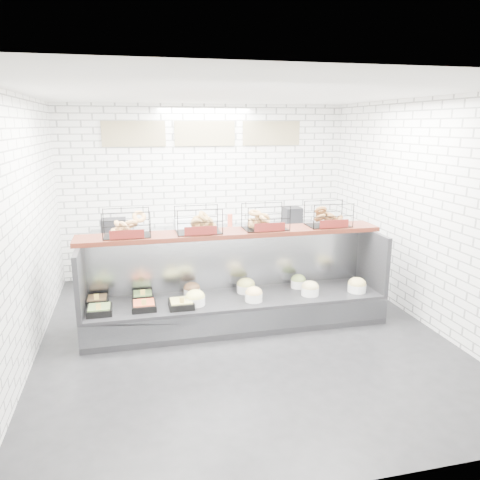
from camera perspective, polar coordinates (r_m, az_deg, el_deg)
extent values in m
plane|color=black|center=(6.21, 0.17, -11.33)|extent=(5.50, 5.50, 0.00)
cube|color=white|center=(8.40, -4.21, 5.99)|extent=(5.00, 0.02, 3.00)
cube|color=white|center=(5.71, -25.01, 0.98)|extent=(0.02, 5.50, 3.00)
cube|color=white|center=(6.76, 21.28, 3.16)|extent=(0.02, 5.50, 3.00)
cube|color=white|center=(5.64, 0.20, 17.47)|extent=(5.00, 5.50, 0.02)
cube|color=tan|center=(8.19, -12.82, 12.51)|extent=(1.05, 0.03, 0.42)
cube|color=tan|center=(8.30, -4.30, 12.82)|extent=(1.05, 0.03, 0.42)
cube|color=tan|center=(8.57, 3.85, 12.86)|extent=(1.05, 0.03, 0.42)
cube|color=black|center=(6.40, -0.46, -8.59)|extent=(4.00, 0.90, 0.40)
cube|color=#93969B|center=(6.00, 0.48, -9.96)|extent=(4.00, 0.03, 0.28)
cube|color=#93969B|center=(6.58, -1.26, -2.43)|extent=(4.00, 0.08, 0.80)
cube|color=black|center=(6.09, -18.90, -4.54)|extent=(0.06, 0.90, 0.80)
cube|color=black|center=(6.89, 15.73, -2.21)|extent=(0.06, 0.90, 0.80)
cube|color=black|center=(6.02, -16.76, -8.23)|extent=(0.30, 0.30, 0.08)
cube|color=olive|center=(6.01, -16.78, -7.92)|extent=(0.26, 0.26, 0.04)
cube|color=#FFD558|center=(5.89, -16.87, -7.80)|extent=(0.06, 0.01, 0.08)
cube|color=black|center=(6.34, -16.99, -7.12)|extent=(0.27, 0.27, 0.08)
cube|color=brown|center=(6.33, -17.01, -6.82)|extent=(0.23, 0.23, 0.04)
cube|color=#FFD558|center=(6.22, -17.09, -6.65)|extent=(0.06, 0.01, 0.08)
cube|color=black|center=(6.03, -11.63, -7.91)|extent=(0.30, 0.30, 0.08)
cube|color=#E75C31|center=(6.01, -11.64, -7.60)|extent=(0.25, 0.25, 0.04)
cube|color=#FFD558|center=(5.89, -11.63, -7.46)|extent=(0.06, 0.01, 0.08)
cube|color=black|center=(6.35, -11.76, -6.76)|extent=(0.27, 0.27, 0.08)
cube|color=#70944B|center=(6.34, -11.78, -6.47)|extent=(0.23, 0.23, 0.04)
cube|color=#FFD558|center=(6.23, -11.78, -6.29)|extent=(0.06, 0.01, 0.08)
cube|color=black|center=(6.01, -7.18, -7.77)|extent=(0.31, 0.31, 0.08)
cube|color=#DAD46F|center=(6.00, -7.19, -7.46)|extent=(0.26, 0.26, 0.04)
cube|color=#FFD558|center=(5.88, -7.09, -7.34)|extent=(0.06, 0.01, 0.08)
cylinder|color=white|center=(6.06, -5.47, -7.39)|extent=(0.25, 0.25, 0.11)
ellipsoid|color=#F8F27F|center=(6.04, -5.48, -6.85)|extent=(0.25, 0.25, 0.17)
cylinder|color=white|center=(6.37, -5.88, -6.33)|extent=(0.23, 0.23, 0.11)
ellipsoid|color=brown|center=(6.35, -5.89, -5.82)|extent=(0.22, 0.22, 0.15)
cylinder|color=white|center=(6.16, 1.69, -6.96)|extent=(0.23, 0.23, 0.11)
ellipsoid|color=#F4CA7D|center=(6.14, 1.69, -6.43)|extent=(0.23, 0.23, 0.16)
cylinder|color=white|center=(6.48, 0.73, -5.91)|extent=(0.25, 0.25, 0.11)
ellipsoid|color=#CAC767|center=(6.46, 0.73, -5.41)|extent=(0.25, 0.25, 0.17)
cylinder|color=white|center=(6.44, 8.53, -6.18)|extent=(0.24, 0.24, 0.11)
ellipsoid|color=tan|center=(6.42, 8.55, -5.67)|extent=(0.24, 0.24, 0.16)
cylinder|color=white|center=(6.71, 7.11, -5.29)|extent=(0.21, 0.21, 0.11)
ellipsoid|color=olive|center=(6.69, 7.13, -4.81)|extent=(0.21, 0.21, 0.15)
cylinder|color=white|center=(6.69, 14.05, -5.67)|extent=(0.25, 0.25, 0.11)
ellipsoid|color=tan|center=(6.67, 14.08, -5.19)|extent=(0.25, 0.25, 0.17)
cube|color=#3D140D|center=(6.29, -0.92, 0.86)|extent=(4.10, 0.50, 0.06)
cube|color=black|center=(6.11, -13.68, 2.00)|extent=(0.60, 0.38, 0.34)
cube|color=#56130F|center=(5.94, -13.62, 0.66)|extent=(0.42, 0.02, 0.11)
cube|color=black|center=(6.17, -5.11, 2.45)|extent=(0.60, 0.38, 0.34)
cube|color=#56130F|center=(6.00, -4.81, 1.14)|extent=(0.42, 0.02, 0.11)
cube|color=black|center=(6.36, 3.13, 2.83)|extent=(0.60, 0.38, 0.34)
cube|color=#56130F|center=(6.19, 3.64, 1.57)|extent=(0.42, 0.02, 0.11)
cube|color=black|center=(6.68, 10.73, 3.13)|extent=(0.60, 0.38, 0.34)
cube|color=#56130F|center=(6.52, 11.41, 1.94)|extent=(0.42, 0.02, 0.11)
cube|color=#93969B|center=(8.30, -3.73, -1.50)|extent=(4.00, 0.60, 0.90)
cube|color=black|center=(8.02, -15.16, 1.68)|extent=(0.40, 0.30, 0.24)
cube|color=silver|center=(8.14, -6.85, 2.02)|extent=(0.35, 0.28, 0.18)
cylinder|color=#DA5136|center=(8.25, -1.23, 2.42)|extent=(0.09, 0.09, 0.22)
cube|color=black|center=(8.52, 6.41, 2.98)|extent=(0.30, 0.30, 0.30)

